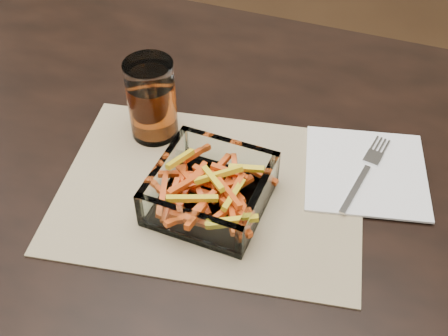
{
  "coord_description": "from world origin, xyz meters",
  "views": [
    {
      "loc": [
        0.29,
        -0.59,
        1.38
      ],
      "look_at": [
        0.09,
        -0.04,
        0.78
      ],
      "focal_mm": 45.0,
      "sensor_mm": 36.0,
      "label": 1
    }
  ],
  "objects": [
    {
      "name": "placemat",
      "position": [
        0.08,
        -0.06,
        0.75
      ],
      "size": [
        0.5,
        0.4,
        0.0
      ],
      "primitive_type": "cube",
      "rotation": [
        0.0,
        0.0,
        0.17
      ],
      "color": "tan",
      "rests_on": "dining_table"
    },
    {
      "name": "fork",
      "position": [
        0.29,
        0.05,
        0.76
      ],
      "size": [
        0.05,
        0.18,
        0.0
      ],
      "rotation": [
        0.0,
        0.0,
        -0.18
      ],
      "color": "silver",
      "rests_on": "napkin"
    },
    {
      "name": "dining_table",
      "position": [
        0.0,
        0.0,
        0.66
      ],
      "size": [
        1.6,
        0.9,
        0.75
      ],
      "color": "black",
      "rests_on": "ground"
    },
    {
      "name": "tumbler",
      "position": [
        -0.05,
        0.03,
        0.82
      ],
      "size": [
        0.08,
        0.08,
        0.14
      ],
      "color": "white",
      "rests_on": "placemat"
    },
    {
      "name": "glass_bowl",
      "position": [
        0.09,
        -0.09,
        0.78
      ],
      "size": [
        0.16,
        0.16,
        0.06
      ],
      "rotation": [
        0.0,
        0.0,
        -0.04
      ],
      "color": "white",
      "rests_on": "placemat"
    },
    {
      "name": "napkin",
      "position": [
        0.29,
        0.05,
        0.76
      ],
      "size": [
        0.22,
        0.22,
        0.0
      ],
      "primitive_type": "cube",
      "rotation": [
        0.0,
        0.0,
        0.22
      ],
      "color": "white",
      "rests_on": "placemat"
    }
  ]
}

